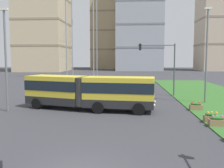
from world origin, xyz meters
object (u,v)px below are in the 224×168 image
Objects in this scene: traffic_light_far_right at (162,60)px; streetlight_median at (207,52)px; flower_planter_4 at (196,106)px; apartment_tower_west at (43,11)px; flower_planter_2 at (217,121)px; apartment_tower_eastcentre at (218,20)px; articulated_bus at (89,91)px; flower_planter_3 at (212,117)px; apartment_tower_centre at (139,6)px; apartment_tower_westcentre at (108,24)px; streetlight_left at (6,55)px.

streetlight_median is (3.76, -5.08, 0.87)m from traffic_light_far_right.
apartment_tower_west is at bearing 117.46° from flower_planter_4.
apartment_tower_west reaches higher than flower_planter_2.
apartment_tower_eastcentre is at bearing 70.56° from flower_planter_4.
articulated_bus is 10.94× the size of flower_planter_2.
flower_planter_3 is 0.02× the size of apartment_tower_centre.
apartment_tower_centre reaches higher than flower_planter_4.
apartment_tower_west is at bearing 111.22° from articulated_bus.
traffic_light_far_right is at bearing 97.33° from flower_planter_2.
flower_planter_4 is (9.55, 0.19, -1.23)m from articulated_bus.
apartment_tower_centre is (-0.09, 72.87, 21.21)m from traffic_light_far_right.
streetlight_median is 0.22× the size of apartment_tower_west.
flower_planter_4 is at bearing 90.00° from flower_planter_2.
streetlight_median reaches higher than flower_planter_2.
streetlight_median is (1.90, 9.36, 4.87)m from flower_planter_2.
flower_planter_2 is at bearing -81.59° from apartment_tower_westcentre.
streetlight_left is at bearing -175.44° from flower_planter_4.
flower_planter_2 is 1.00× the size of flower_planter_3.
apartment_tower_eastcentre is (28.70, 86.81, 19.09)m from flower_planter_2.
flower_planter_4 is at bearing -81.15° from apartment_tower_westcentre.
apartment_tower_west is 1.05× the size of apartment_tower_westcentre.
traffic_light_far_right is 6.38m from streetlight_median.
flower_planter_3 is at bearing -63.87° from apartment_tower_west.
apartment_tower_eastcentre is (28.70, 85.70, 19.09)m from flower_planter_3.
apartment_tower_west is (-38.04, 77.56, 21.84)m from flower_planter_3.
articulated_bus is at bearing -68.78° from apartment_tower_west.
flower_planter_2 is 10.72m from streetlight_median.
flower_planter_4 is at bearing 4.56° from streetlight_left.
flower_planter_2 and flower_planter_3 have the same top height.
apartment_tower_westcentre is (-15.82, 101.56, 20.77)m from flower_planter_4.
flower_planter_2 is at bearing -82.67° from traffic_light_far_right.
flower_planter_3 is at bearing -81.51° from apartment_tower_westcentre.
apartment_tower_centre reaches higher than flower_planter_3.
flower_planter_2 is 17.63m from streetlight_left.
apartment_tower_west reaches higher than articulated_bus.
apartment_tower_eastcentre is at bearing 6.95° from apartment_tower_west.
traffic_light_far_right is at bearing -89.93° from apartment_tower_centre.
traffic_light_far_right is 0.72× the size of streetlight_left.
apartment_tower_west is (-36.19, 64.23, 17.84)m from traffic_light_far_right.
streetlight_median reaches higher than streetlight_left.
streetlight_left is 19.16m from streetlight_median.
articulated_bus reaches higher than flower_planter_2.
apartment_tower_centre is at bearing 179.06° from apartment_tower_eastcentre.
articulated_bus is 10.94× the size of flower_planter_4.
apartment_tower_westcentre is 0.83× the size of apartment_tower_centre.
articulated_bus is 0.28× the size of apartment_tower_westcentre.
apartment_tower_west is at bearing 115.81° from flower_planter_2.
flower_planter_4 is 6.51m from streetlight_median.
flower_planter_3 is 92.37m from apartment_tower_eastcentre.
flower_planter_2 is at bearing -108.30° from apartment_tower_eastcentre.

